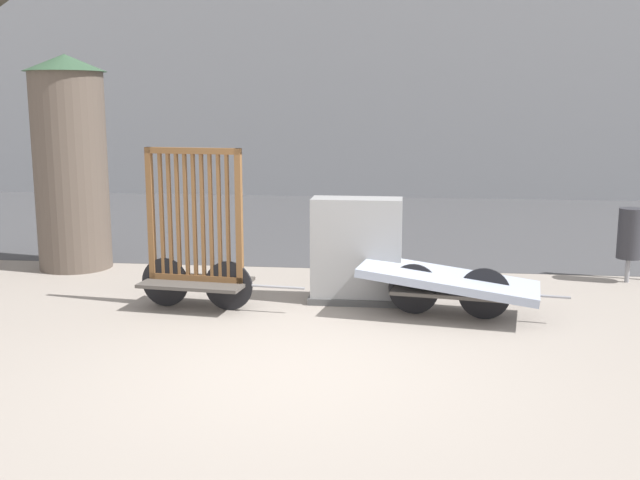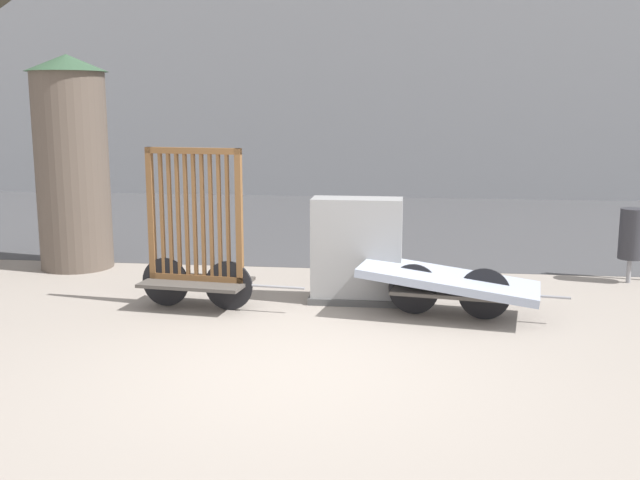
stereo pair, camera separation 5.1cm
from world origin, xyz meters
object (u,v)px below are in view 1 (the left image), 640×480
(utility_cabinet, at_px, (356,254))
(advertising_column, at_px, (70,161))
(trash_bin, at_px, (630,234))
(bike_cart_with_bedframe, at_px, (196,252))
(bike_cart_with_mattress, at_px, (449,282))

(utility_cabinet, distance_m, advertising_column, 4.55)
(utility_cabinet, bearing_deg, advertising_column, 161.11)
(utility_cabinet, height_order, trash_bin, utility_cabinet)
(utility_cabinet, relative_size, trash_bin, 1.26)
(bike_cart_with_bedframe, height_order, advertising_column, advertising_column)
(trash_bin, distance_m, advertising_column, 7.80)
(trash_bin, height_order, advertising_column, advertising_column)
(advertising_column, bearing_deg, utility_cabinet, -18.89)
(trash_bin, bearing_deg, bike_cart_with_bedframe, -160.21)
(utility_cabinet, distance_m, trash_bin, 3.83)
(trash_bin, bearing_deg, bike_cart_with_mattress, -141.89)
(bike_cart_with_bedframe, bearing_deg, utility_cabinet, 21.37)
(utility_cabinet, bearing_deg, trash_bin, 22.11)
(trash_bin, bearing_deg, advertising_column, -180.00)
(bike_cart_with_mattress, bearing_deg, utility_cabinet, 164.47)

